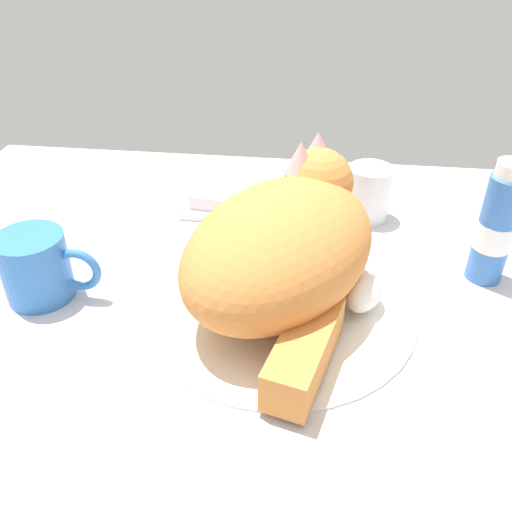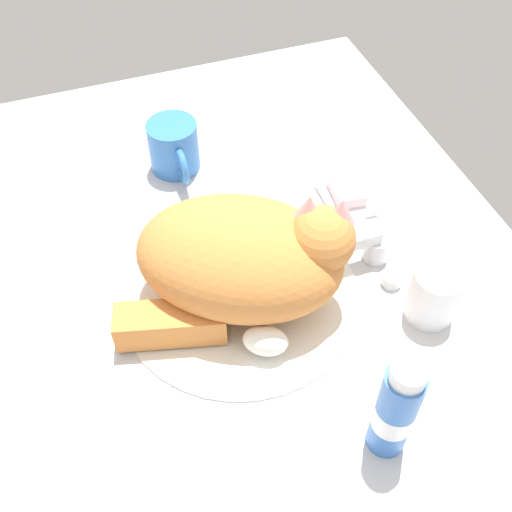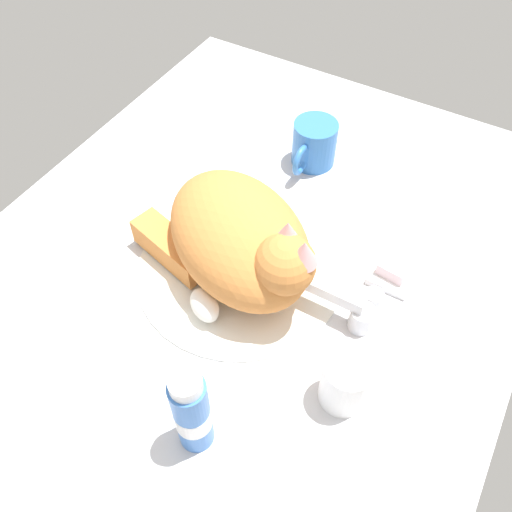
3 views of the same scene
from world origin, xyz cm
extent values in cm
cube|color=silver|center=(0.00, 0.00, -1.50)|extent=(110.00, 82.50, 3.00)
cylinder|color=silver|center=(0.00, 0.00, 0.36)|extent=(31.81, 31.81, 0.71)
cylinder|color=silver|center=(0.00, 19.94, 1.93)|extent=(3.60, 3.60, 3.86)
cube|color=silver|center=(0.00, 15.51, 4.86)|extent=(2.00, 8.85, 2.00)
cylinder|color=silver|center=(-4.97, 19.94, 0.90)|extent=(2.80, 2.80, 1.80)
cylinder|color=silver|center=(4.97, 19.94, 0.90)|extent=(2.80, 2.80, 1.80)
ellipsoid|color=#D17F3D|center=(0.00, 0.00, 7.67)|extent=(28.34, 31.57, 13.92)
sphere|color=#D17F3D|center=(3.66, 9.23, 11.50)|extent=(11.33, 11.33, 8.32)
ellipsoid|color=white|center=(2.85, 7.78, 9.41)|extent=(6.64, 6.96, 4.58)
cone|color=#DB9E9E|center=(1.48, 8.31, 15.04)|extent=(5.10, 5.10, 3.75)
cone|color=#DB9E9E|center=(3.31, 11.58, 15.04)|extent=(5.10, 5.10, 3.75)
cube|color=#D17F3D|center=(3.43, -10.21, 2.96)|extent=(7.81, 14.40, 4.49)
ellipsoid|color=white|center=(9.60, -0.13, 2.73)|extent=(5.88, 6.65, 4.05)
cylinder|color=#3372C6|center=(-28.20, -1.45, 4.10)|extent=(7.84, 7.84, 8.20)
torus|color=#3372C6|center=(-23.08, -1.45, 4.10)|extent=(5.59, 1.00, 5.59)
cylinder|color=white|center=(11.00, 22.11, 3.96)|extent=(6.28, 6.28, 7.92)
cube|color=white|center=(-11.68, 20.86, 0.60)|extent=(9.00, 6.40, 1.20)
cube|color=silver|center=(-11.68, 20.86, 2.23)|extent=(6.48, 4.95, 2.05)
cylinder|color=#3870C6|center=(24.86, 8.74, 6.87)|extent=(4.32, 4.32, 13.75)
cylinder|color=white|center=(24.86, 8.74, 6.19)|extent=(4.41, 4.41, 3.44)
cylinder|color=white|center=(24.86, 8.74, 14.65)|extent=(3.67, 3.67, 1.80)
camera|label=1|loc=(3.45, -49.18, 40.52)|focal=38.17mm
camera|label=2|loc=(48.28, -14.98, 66.73)|focal=43.75mm
camera|label=3|loc=(42.49, 27.37, 66.71)|focal=38.03mm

